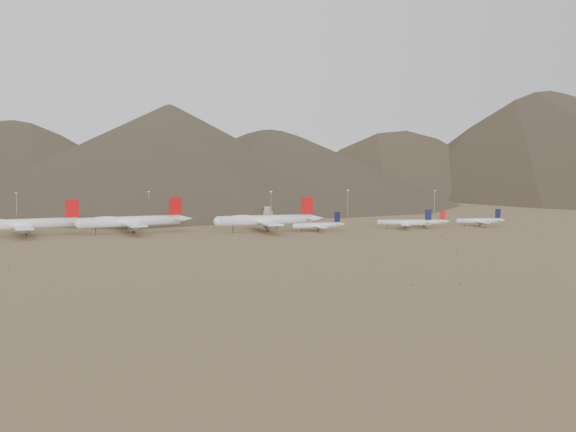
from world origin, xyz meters
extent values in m
plane|color=#977C4E|center=(0.00, 0.00, 0.00)|extent=(3000.00, 3000.00, 0.00)
cylinder|color=white|center=(-141.71, 19.54, 7.88)|extent=(63.24, 28.15, 6.69)
cone|color=white|center=(-107.57, 31.77, 8.38)|extent=(13.01, 9.60, 6.02)
cube|color=white|center=(-142.93, 19.10, 6.88)|extent=(29.78, 59.39, 0.84)
cube|color=white|center=(-112.44, 30.03, 8.55)|extent=(13.10, 23.21, 0.40)
cube|color=#AF0A0C|center=(-113.66, 29.59, 17.16)|extent=(8.13, 3.41, 11.88)
cylinder|color=black|center=(-141.06, 21.55, 2.27)|extent=(0.54, 0.54, 4.53)
cylinder|color=black|center=(-139.93, 18.40, 2.27)|extent=(0.54, 0.54, 4.53)
cylinder|color=slate|center=(-146.94, 30.28, 5.22)|extent=(7.11, 5.02, 3.01)
cylinder|color=slate|center=(-138.93, 7.92, 5.22)|extent=(7.11, 5.02, 3.01)
cylinder|color=slate|center=(-150.54, 40.34, 5.22)|extent=(7.11, 5.02, 3.01)
cylinder|color=slate|center=(-135.32, -2.14, 5.22)|extent=(7.11, 5.02, 3.01)
cylinder|color=white|center=(-74.77, 27.02, 8.16)|extent=(65.78, 27.79, 6.93)
sphere|color=white|center=(-106.57, 16.41, 8.16)|extent=(6.79, 6.79, 6.79)
cone|color=white|center=(-39.16, 38.90, 8.68)|extent=(13.42, 9.73, 6.23)
cube|color=white|center=(-76.04, 26.59, 7.12)|extent=(29.63, 61.69, 0.87)
cube|color=white|center=(-44.25, 37.20, 8.85)|extent=(13.12, 24.06, 0.42)
cube|color=#AF0A0C|center=(-45.52, 36.78, 17.76)|extent=(8.46, 3.35, 12.29)
cylinder|color=black|center=(-97.03, 19.59, 2.35)|extent=(0.45, 0.45, 4.69)
cylinder|color=black|center=(-74.05, 29.08, 2.35)|extent=(0.56, 0.56, 4.69)
cylinder|color=black|center=(-72.95, 25.80, 2.35)|extent=(0.56, 0.56, 4.69)
ellipsoid|color=white|center=(-91.30, 21.50, 10.06)|extent=(21.99, 11.72, 4.16)
cylinder|color=slate|center=(-79.93, 38.25, 5.40)|extent=(7.35, 5.08, 3.12)
cylinder|color=slate|center=(-72.15, 14.93, 5.40)|extent=(7.35, 5.08, 3.12)
cylinder|color=slate|center=(-83.44, 48.74, 5.40)|extent=(7.35, 5.08, 3.12)
cylinder|color=slate|center=(-68.65, 4.44, 5.40)|extent=(7.35, 5.08, 3.12)
cylinder|color=white|center=(17.19, 23.14, 8.15)|extent=(67.25, 17.00, 6.92)
sphere|color=white|center=(-15.91, 18.06, 8.15)|extent=(6.78, 6.78, 6.78)
cone|color=white|center=(54.26, 28.83, 8.67)|extent=(12.86, 7.99, 6.23)
cube|color=white|center=(15.86, 22.94, 7.11)|extent=(19.91, 62.31, 0.87)
cube|color=white|center=(48.96, 28.02, 8.84)|extent=(9.50, 23.97, 0.42)
cube|color=#AF0A0C|center=(47.64, 27.82, 17.75)|extent=(8.70, 1.94, 12.28)
cylinder|color=black|center=(-5.98, 19.59, 2.34)|extent=(0.45, 0.45, 4.69)
cylinder|color=black|center=(18.25, 25.06, 2.34)|extent=(0.56, 0.56, 4.69)
cylinder|color=black|center=(18.77, 21.64, 2.34)|extent=(0.56, 0.56, 4.69)
ellipsoid|color=white|center=(-0.03, 20.50, 10.05)|extent=(21.97, 8.38, 4.15)
cylinder|color=slate|center=(14.00, 35.08, 5.40)|extent=(7.09, 4.09, 3.11)
cylinder|color=slate|center=(17.73, 10.80, 5.40)|extent=(7.09, 4.09, 3.11)
cylinder|color=slate|center=(12.32, 46.00, 5.40)|extent=(7.09, 4.09, 3.11)
cylinder|color=slate|center=(19.40, -0.12, 5.40)|extent=(7.09, 4.09, 3.11)
cylinder|color=white|center=(53.37, 19.22, 4.33)|extent=(33.73, 10.01, 3.65)
sphere|color=white|center=(36.85, 16.00, 4.33)|extent=(3.58, 3.58, 3.58)
cone|color=white|center=(71.86, 22.82, 4.60)|extent=(6.57, 4.38, 3.29)
cube|color=white|center=(52.71, 19.09, 3.78)|extent=(10.79, 29.34, 0.46)
cube|color=white|center=(69.22, 22.30, 4.69)|extent=(5.07, 11.34, 0.22)
cube|color=#111233|center=(68.56, 22.17, 9.76)|extent=(4.36, 1.16, 7.21)
cylinder|color=black|center=(41.81, 16.97, 1.25)|extent=(0.38, 0.38, 2.50)
cylinder|color=black|center=(53.85, 20.24, 1.25)|extent=(0.48, 0.48, 2.50)
cylinder|color=black|center=(54.20, 18.45, 1.25)|extent=(0.48, 0.48, 2.50)
cylinder|color=slate|center=(51.16, 27.02, 2.87)|extent=(3.62, 2.26, 1.64)
cylinder|color=slate|center=(54.25, 11.16, 2.87)|extent=(3.62, 2.26, 1.64)
cylinder|color=white|center=(120.77, 26.87, 4.73)|extent=(36.63, 12.98, 3.99)
sphere|color=white|center=(102.95, 31.42, 4.73)|extent=(3.91, 3.91, 3.91)
cone|color=white|center=(140.73, 21.77, 5.03)|extent=(7.31, 5.12, 3.59)
cube|color=white|center=(120.06, 27.05, 4.13)|extent=(13.51, 32.01, 0.50)
cube|color=white|center=(137.88, 22.50, 5.13)|extent=(6.17, 12.43, 0.24)
cube|color=#111233|center=(137.17, 22.68, 10.67)|extent=(4.72, 1.53, 7.88)
cylinder|color=black|center=(108.29, 30.06, 1.37)|extent=(0.42, 0.42, 2.73)
cylinder|color=black|center=(121.73, 27.66, 1.37)|extent=(0.53, 0.53, 2.73)
cylinder|color=black|center=(121.24, 25.72, 1.37)|extent=(0.53, 0.53, 2.73)
cylinder|color=slate|center=(122.24, 35.61, 3.14)|extent=(4.01, 2.65, 1.80)
cylinder|color=slate|center=(117.87, 18.50, 3.14)|extent=(4.01, 2.65, 1.80)
cylinder|color=white|center=(139.60, 37.47, 4.12)|extent=(32.24, 6.71, 3.48)
sphere|color=white|center=(123.66, 39.09, 4.12)|extent=(3.41, 3.41, 3.41)
cone|color=white|center=(157.46, 35.65, 4.38)|extent=(6.06, 3.70, 3.13)
cube|color=white|center=(138.96, 37.54, 3.60)|extent=(7.88, 27.85, 0.43)
cube|color=white|center=(154.91, 35.91, 4.47)|extent=(3.93, 10.68, 0.21)
cube|color=#AF0A0C|center=(154.27, 35.98, 9.29)|extent=(4.18, 0.73, 6.87)
cylinder|color=black|center=(128.44, 38.61, 1.19)|extent=(0.37, 0.37, 2.38)
cylinder|color=black|center=(140.33, 38.27, 1.19)|extent=(0.46, 0.46, 2.38)
cylinder|color=black|center=(140.15, 36.54, 1.19)|extent=(0.46, 0.46, 2.38)
cylinder|color=slate|center=(139.74, 45.19, 2.74)|extent=(3.35, 1.88, 1.57)
cylinder|color=slate|center=(138.18, 29.88, 2.74)|extent=(3.35, 1.88, 1.57)
cylinder|color=white|center=(185.22, 38.14, 4.33)|extent=(33.72, 4.13, 3.66)
sphere|color=white|center=(168.38, 38.37, 4.33)|extent=(3.58, 3.58, 3.58)
cone|color=white|center=(204.07, 37.87, 4.60)|extent=(6.11, 3.37, 3.29)
cube|color=white|center=(184.54, 38.15, 3.78)|extent=(5.79, 28.93, 0.46)
cube|color=white|center=(201.38, 37.91, 4.69)|extent=(3.18, 11.01, 0.22)
cube|color=#111233|center=(200.70, 37.92, 9.76)|extent=(4.38, 0.39, 7.22)
cylinder|color=black|center=(173.43, 38.30, 1.25)|extent=(0.38, 0.38, 2.50)
cylinder|color=black|center=(185.90, 39.04, 1.25)|extent=(0.48, 0.48, 2.50)
cylinder|color=black|center=(185.88, 37.21, 1.25)|extent=(0.48, 0.48, 2.50)
cylinder|color=slate|center=(184.66, 46.23, 2.88)|extent=(3.39, 1.69, 1.65)
cylinder|color=slate|center=(184.43, 30.07, 2.88)|extent=(3.39, 1.69, 1.65)
cube|color=#9A8A68|center=(30.00, 120.00, 4.00)|extent=(8.00, 8.00, 8.00)
cube|color=slate|center=(30.00, 120.00, 10.00)|extent=(6.00, 6.00, 4.00)
cylinder|color=gray|center=(-176.01, 117.66, 12.50)|extent=(0.50, 0.50, 25.00)
cube|color=gray|center=(-176.01, 117.66, 25.30)|extent=(2.00, 0.60, 0.80)
cylinder|color=gray|center=(-71.70, 126.47, 12.50)|extent=(0.50, 0.50, 25.00)
cube|color=gray|center=(-71.70, 126.47, 25.30)|extent=(2.00, 0.60, 0.80)
cylinder|color=gray|center=(31.99, 111.85, 12.50)|extent=(0.50, 0.50, 25.00)
cube|color=gray|center=(31.99, 111.85, 25.30)|extent=(2.00, 0.60, 0.80)
cylinder|color=gray|center=(106.57, 136.69, 12.50)|extent=(0.50, 0.50, 25.00)
cube|color=gray|center=(106.57, 136.69, 25.30)|extent=(2.00, 0.60, 0.80)
cylinder|color=gray|center=(186.16, 124.71, 12.50)|extent=(0.50, 0.50, 25.00)
cube|color=gray|center=(186.16, 124.71, 25.30)|extent=(2.00, 0.60, 0.80)
ellipsoid|color=brown|center=(-14.73, -15.40, 0.24)|extent=(0.73, 0.73, 0.48)
ellipsoid|color=brown|center=(104.10, -93.26, 0.28)|extent=(0.98, 0.98, 0.56)
ellipsoid|color=brown|center=(-122.30, -74.75, 0.21)|extent=(0.60, 0.60, 0.41)
ellipsoid|color=brown|center=(51.74, -120.17, 0.30)|extent=(1.01, 1.01, 0.60)
ellipsoid|color=brown|center=(-4.88, -25.55, 0.25)|extent=(0.70, 0.70, 0.50)
ellipsoid|color=brown|center=(114.60, -42.53, 0.25)|extent=(0.67, 0.67, 0.50)
ellipsoid|color=brown|center=(-84.60, -100.73, 0.17)|extent=(0.56, 0.56, 0.34)
ellipsoid|color=brown|center=(128.00, -20.98, 0.36)|extent=(1.06, 1.06, 0.72)
ellipsoid|color=brown|center=(-93.68, -106.02, 0.15)|extent=(0.55, 0.55, 0.31)
ellipsoid|color=brown|center=(165.37, -42.02, 0.21)|extent=(0.56, 0.56, 0.42)
ellipsoid|color=brown|center=(76.20, -22.18, 0.29)|extent=(0.80, 0.80, 0.59)
ellipsoid|color=brown|center=(48.32, -174.25, 0.22)|extent=(0.87, 0.87, 0.45)
ellipsoid|color=brown|center=(107.25, -120.52, 0.17)|extent=(0.54, 0.54, 0.34)
ellipsoid|color=brown|center=(80.21, 3.58, 0.30)|extent=(0.80, 0.80, 0.60)
ellipsoid|color=brown|center=(-136.69, -2.27, 0.22)|extent=(0.61, 0.61, 0.45)
ellipsoid|color=brown|center=(178.37, -79.24, 0.17)|extent=(0.61, 0.61, 0.34)
ellipsoid|color=brown|center=(121.04, -42.16, 0.25)|extent=(0.81, 0.81, 0.50)
ellipsoid|color=brown|center=(196.18, -23.56, 0.30)|extent=(1.09, 1.09, 0.60)
ellipsoid|color=brown|center=(66.66, -175.07, 0.31)|extent=(0.87, 0.87, 0.63)
ellipsoid|color=brown|center=(-21.51, -70.87, 0.26)|extent=(0.80, 0.80, 0.51)
ellipsoid|color=brown|center=(-110.84, -108.88, 0.40)|extent=(0.89, 0.89, 0.80)
ellipsoid|color=brown|center=(112.01, -95.69, 0.21)|extent=(0.58, 0.58, 0.42)
ellipsoid|color=brown|center=(79.74, -20.26, 0.34)|extent=(0.92, 0.92, 0.68)
ellipsoid|color=brown|center=(-36.22, -163.74, 0.28)|extent=(0.64, 0.64, 0.56)
camera|label=1|loc=(-27.57, -366.57, 40.56)|focal=35.00mm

